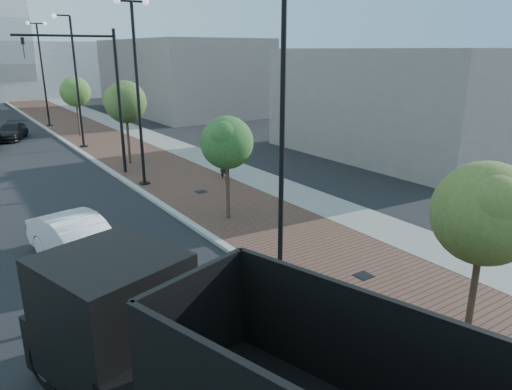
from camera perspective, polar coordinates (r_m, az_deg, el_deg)
sidewalk at (r=43.27m, az=-18.43°, el=7.24°), size 7.00×140.00×0.12m
concrete_strip at (r=44.06m, az=-15.04°, el=7.70°), size 2.40×140.00×0.13m
curb at (r=42.48m, az=-22.97°, el=6.60°), size 0.30×140.00×0.14m
white_sedan at (r=16.95m, az=-20.76°, el=-5.19°), size 2.60×5.03×1.58m
dark_car_far at (r=42.77m, az=-27.57°, el=6.86°), size 3.30×4.82×1.30m
pedestrian at (r=25.94m, az=-3.95°, el=3.52°), size 0.64×0.48×1.59m
streetlight_1 at (r=14.20m, az=2.81°, el=6.71°), size 1.44×0.56×9.21m
streetlight_2 at (r=24.77m, az=-14.13°, el=11.85°), size 1.72×0.56×9.28m
streetlight_3 at (r=36.25m, az=-21.02°, el=12.05°), size 1.44×0.56×9.21m
streetlight_4 at (r=47.98m, az=-24.44°, el=13.25°), size 1.72×0.56×9.28m
traffic_mast at (r=27.32m, az=-18.21°, el=12.32°), size 5.09×0.20×8.00m
tree_0 at (r=11.37m, az=26.05°, el=-2.01°), size 2.34×2.29×4.68m
tree_1 at (r=19.14m, az=-3.48°, el=6.35°), size 2.23×2.16×4.42m
tree_2 at (r=29.92m, az=-15.51°, el=10.81°), size 2.55×2.53×5.18m
tree_3 at (r=41.44m, az=-21.02°, el=11.61°), size 2.44×2.40×4.87m
commercial_block_ne at (r=56.55m, az=-9.22°, el=14.07°), size 12.00×22.00×8.00m
commercial_block_e at (r=33.61m, az=16.95°, el=10.66°), size 10.00×16.00×7.00m
utility_cover_1 at (r=15.37m, az=12.95°, el=-9.51°), size 0.50×0.50×0.02m
utility_cover_2 at (r=23.64m, az=-6.68°, el=0.41°), size 0.50×0.50×0.02m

